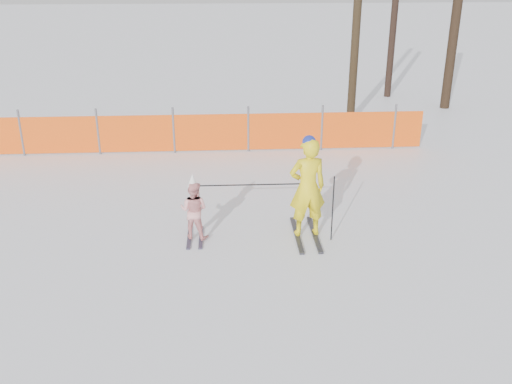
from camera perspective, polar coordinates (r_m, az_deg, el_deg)
ground at (r=10.23m, az=0.17°, el=-6.26°), size 120.00×120.00×0.00m
adult at (r=10.52m, az=5.17°, el=0.48°), size 0.75×1.50×1.99m
child at (r=10.59m, az=-6.24°, el=-1.76°), size 0.65×0.91×1.30m
ski_poles at (r=10.44m, az=2.83°, el=-0.26°), size 2.44×0.24×1.28m
safety_fence at (r=15.73m, az=-14.26°, el=5.65°), size 16.79×0.06×1.25m
tree_trunks at (r=20.26m, az=14.93°, el=15.81°), size 3.97×3.61×6.72m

